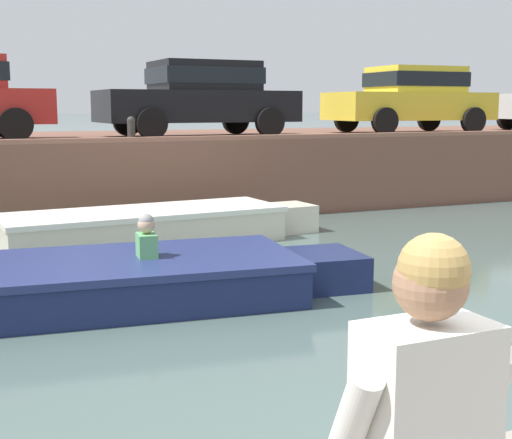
# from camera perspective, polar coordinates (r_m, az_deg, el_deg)

# --- Properties ---
(ground_plane) EXTENTS (400.00, 400.00, 0.00)m
(ground_plane) POSITION_cam_1_polar(r_m,az_deg,el_deg) (7.86, -5.91, -6.70)
(ground_plane) COLOR #4C605B
(far_quay_wall) EXTENTS (60.00, 6.00, 1.50)m
(far_quay_wall) POSITION_cam_1_polar(r_m,az_deg,el_deg) (15.61, -15.15, 3.69)
(far_quay_wall) COLOR brown
(far_quay_wall) RESTS_ON ground
(far_wall_coping) EXTENTS (60.00, 0.24, 0.08)m
(far_wall_coping) POSITION_cam_1_polar(r_m,az_deg,el_deg) (12.73, -13.35, 6.18)
(far_wall_coping) COLOR #925F4C
(far_wall_coping) RESTS_ON far_quay_wall
(boat_moored_central_cream) EXTENTS (5.19, 1.76, 0.54)m
(boat_moored_central_cream) POSITION_cam_1_polar(r_m,az_deg,el_deg) (11.26, -7.91, -0.53)
(boat_moored_central_cream) COLOR silver
(boat_moored_central_cream) RESTS_ON ground
(motorboat_passing) EXTENTS (5.71, 2.31, 0.97)m
(motorboat_passing) POSITION_cam_1_polar(r_m,az_deg,el_deg) (7.92, -12.00, -4.89)
(motorboat_passing) COLOR navy
(motorboat_passing) RESTS_ON ground
(car_centre_black) EXTENTS (4.09, 2.03, 1.54)m
(car_centre_black) POSITION_cam_1_polar(r_m,az_deg,el_deg) (15.08, -4.52, 9.87)
(car_centre_black) COLOR black
(car_centre_black) RESTS_ON far_quay_wall
(car_right_inner_yellow) EXTENTS (3.91, 2.02, 1.54)m
(car_right_inner_yellow) POSITION_cam_1_polar(r_m,az_deg,el_deg) (17.54, 12.33, 9.57)
(car_right_inner_yellow) COLOR yellow
(car_right_inner_yellow) RESTS_ON far_quay_wall
(mooring_bollard_mid) EXTENTS (0.15, 0.15, 0.45)m
(mooring_bollard_mid) POSITION_cam_1_polar(r_m,az_deg,el_deg) (13.01, -9.95, 7.22)
(mooring_bollard_mid) COLOR #2D2B28
(mooring_bollard_mid) RESTS_ON far_quay_wall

